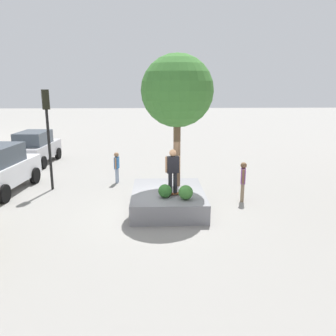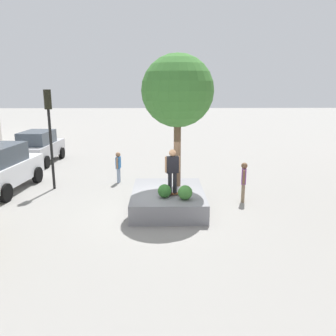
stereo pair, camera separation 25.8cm
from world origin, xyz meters
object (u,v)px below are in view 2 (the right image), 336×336
Objects in this scene: plaza_tree at (178,91)px; skateboarder at (172,168)px; traffic_light_corner at (49,122)px; sedan_parked at (39,147)px; planter_ledge at (168,199)px; passerby_with_bag at (118,165)px; pedestrian_crossing at (244,179)px; police_car at (0,168)px; skateboard at (172,194)px.

skateboarder is (-1.26, 0.23, -2.71)m from plaza_tree.
sedan_parked is at bearing 24.66° from traffic_light_corner.
planter_ledge is 4.39m from passerby_with_bag.
sedan_parked reaches higher than pedestrian_crossing.
plaza_tree reaches higher than pedestrian_crossing.
traffic_light_corner is at bearing 108.86° from passerby_with_bag.
sedan_parked is 0.97× the size of traffic_light_corner.
plaza_tree reaches higher than police_car.
sedan_parked is at bearing 55.48° from pedestrian_crossing.
skateboard reaches higher than planter_ledge.
pedestrian_crossing is at bearing -77.22° from planter_ledge.
traffic_light_corner is 2.73× the size of pedestrian_crossing.
skateboarder is at bearing -121.29° from traffic_light_corner.
plaza_tree is 8.64m from police_car.
skateboard is 0.50× the size of pedestrian_crossing.
pedestrian_crossing reaches higher than skateboard.
sedan_parked is (8.67, 7.85, -0.72)m from skateboarder.
planter_ledge is at bearing -136.50° from sedan_parked.
sedan_parked reaches higher than passerby_with_bag.
passerby_with_bag is 6.19m from pedestrian_crossing.
traffic_light_corner is (3.26, 5.36, 2.30)m from skateboard.
planter_ledge is 0.71× the size of plaza_tree.
planter_ledge is 2.23× the size of pedestrian_crossing.
traffic_light_corner is (-5.41, -2.49, 2.05)m from sedan_parked.
planter_ledge is 0.77× the size of police_car.
skateboarder reaches higher than sedan_parked.
plaza_tree is at bearing -137.52° from passerby_with_bag.
skateboard is 0.18× the size of traffic_light_corner.
pedestrian_crossing is (0.00, -2.70, -3.48)m from plaza_tree.
passerby_with_bag reaches higher than planter_ledge.
skateboard is at bearing 113.32° from pedestrian_crossing.
skateboard is at bearing 0.00° from skateboarder.
police_car reaches higher than planter_ledge.
passerby_with_bag is (3.67, 2.35, 0.52)m from planter_ledge.
sedan_parked is at bearing 42.14° from skateboard.
pedestrian_crossing is (-2.00, -8.29, -2.11)m from traffic_light_corner.
police_car is at bearing -177.32° from sedan_parked.
skateboarder is 3.28m from pedestrian_crossing.
planter_ledge is 11.20m from sedan_parked.
plaza_tree is at bearing -101.66° from police_car.
traffic_light_corner is 2.96× the size of passerby_with_bag.
police_car reaches higher than skateboard.
sedan_parked is 2.86× the size of passerby_with_bag.
traffic_light_corner is at bearing -155.34° from sedan_parked.
police_car is (2.30, 7.42, 0.73)m from planter_ledge.
traffic_light_corner reaches higher than skateboarder.
sedan_parked is (8.67, 7.85, 0.25)m from skateboard.
plaza_tree reaches higher than sedan_parked.
police_car is at bearing 81.31° from pedestrian_crossing.
pedestrian_crossing is (-1.61, -10.50, -0.13)m from police_car.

